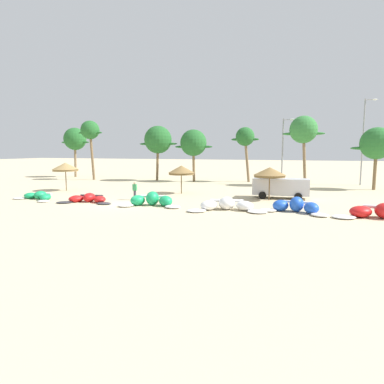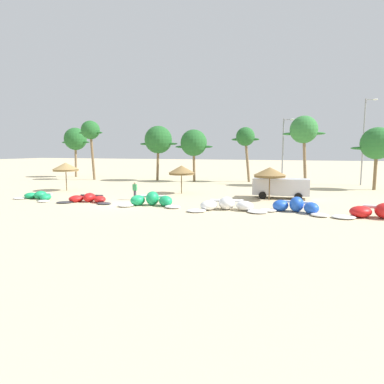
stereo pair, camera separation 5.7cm
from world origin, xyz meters
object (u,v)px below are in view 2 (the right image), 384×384
Objects in this scene: kite_right_of_center at (296,207)px; palm_right_of_gap at (304,130)px; lamppost_west_center at (364,138)px; beach_umbrella_near_van at (66,167)px; kite_center at (227,205)px; palm_center_right at (245,138)px; kite_left_of_center at (152,200)px; palm_left at (90,131)px; beach_umbrella_near_palms at (270,172)px; palm_right at (377,144)px; palm_leftmost at (75,139)px; person_near_kites at (135,191)px; kite_left at (88,199)px; kite_far_left at (38,196)px; parked_van at (280,187)px; beach_umbrella_middle at (181,170)px; palm_center_left at (194,143)px; lamppost_west at (284,148)px; palm_left_of_gap at (158,140)px.

kite_right_of_center is 0.58× the size of palm_right_of_gap.
beach_umbrella_near_van is at bearing -151.38° from lamppost_west_center.
kite_center is 23.84m from palm_center_right.
palm_left is at bearing 135.47° from kite_left_of_center.
palm_right is at bearing 49.57° from beach_umbrella_near_palms.
lamppost_west_center is (42.83, 0.91, -0.31)m from palm_leftmost.
kite_center is 3.66× the size of person_near_kites.
kite_center is at bearing -124.89° from palm_right.
kite_far_left is at bearing -179.69° from kite_left.
parked_van is at bearing 27.55° from kite_left.
beach_umbrella_near_palms is 1.82× the size of person_near_kites.
beach_umbrella_near_palms reaches higher than parked_van.
palm_left reaches higher than palm_right_of_gap.
palm_center_left is (-3.14, 12.93, 3.00)m from beach_umbrella_middle.
palm_left reaches higher than kite_left.
kite_right_of_center is 0.71× the size of palm_right.
palm_left_of_gap is at bearing -179.80° from lamppost_west.
palm_left_of_gap is (2.29, 20.96, 5.60)m from kite_far_left.
person_near_kites reaches higher than kite_center.
parked_van is 0.63× the size of palm_leftmost.
palm_center_right reaches higher than beach_umbrella_near_palms.
beach_umbrella_near_palms is 0.27× the size of lamppost_west_center.
lamppost_west reaches higher than beach_umbrella_near_van.
palm_leftmost reaches higher than parked_van.
lamppost_west_center is (24.09, 23.41, 5.59)m from kite_left.
beach_umbrella_near_palms is 0.35× the size of lamppost_west.
parked_van is 13.50m from palm_right_of_gap.
palm_left is (-25.35, 18.85, 6.88)m from kite_center.
kite_center is 9.32m from person_near_kites.
beach_umbrella_middle is 0.36× the size of palm_leftmost.
palm_right_of_gap is at bearing -3.93° from palm_leftmost.
lamppost_west is (12.24, -0.07, -0.71)m from palm_center_left.
kite_center is 2.05× the size of beach_umbrella_middle.
palm_center_left reaches higher than kite_center.
kite_far_left is 20.95m from beach_umbrella_near_palms.
palm_center_right is at bearing 16.65° from palm_center_left.
palm_left_of_gap is at bearing 73.62° from beach_umbrella_near_van.
person_near_kites is at bearing 173.35° from kite_right_of_center.
kite_left is at bearing -178.59° from kite_left_of_center.
palm_center_left is at bearing 126.13° from kite_right_of_center.
palm_leftmost is at bearing 137.66° from person_near_kites.
palm_left_of_gap is at bearing 174.62° from palm_right.
beach_umbrella_middle is 24.35m from lamppost_west_center.
palm_left is 1.11× the size of palm_left_of_gap.
parked_van is (20.60, 7.98, 0.80)m from kite_far_left.
palm_right reaches higher than kite_left.
palm_right is at bearing -1.08° from palm_left.
person_near_kites is (-11.40, -3.71, -1.68)m from beach_umbrella_near_palms.
kite_left is at bearing -143.48° from palm_right.
palm_center_left reaches higher than kite_left.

